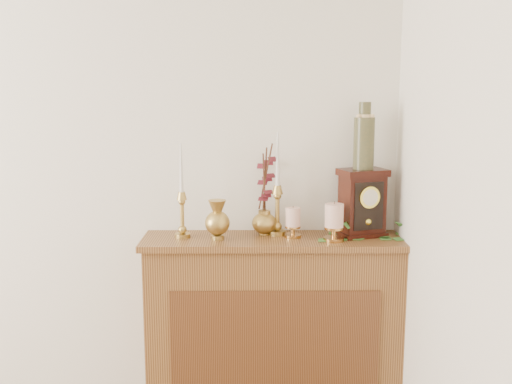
{
  "coord_description": "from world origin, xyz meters",
  "views": [
    {
      "loc": [
        1.3,
        -0.64,
        1.63
      ],
      "look_at": [
        1.31,
        2.05,
        1.16
      ],
      "focal_mm": 42.0,
      "sensor_mm": 36.0,
      "label": 1
    }
  ],
  "objects_px": {
    "candlestick_left": "(182,207)",
    "bud_vase": "(217,220)",
    "candlestick_center": "(277,202)",
    "ceramic_vase": "(364,139)",
    "ginger_jar": "(266,193)",
    "mantel_clock": "(362,203)"
  },
  "relations": [
    {
      "from": "ceramic_vase",
      "to": "bud_vase",
      "type": "bearing_deg",
      "value": -173.6
    },
    {
      "from": "ginger_jar",
      "to": "mantel_clock",
      "type": "distance_m",
      "value": 0.46
    },
    {
      "from": "candlestick_center",
      "to": "bud_vase",
      "type": "bearing_deg",
      "value": -162.07
    },
    {
      "from": "candlestick_left",
      "to": "ceramic_vase",
      "type": "distance_m",
      "value": 0.91
    },
    {
      "from": "candlestick_left",
      "to": "ginger_jar",
      "type": "bearing_deg",
      "value": 11.83
    },
    {
      "from": "ginger_jar",
      "to": "candlestick_center",
      "type": "bearing_deg",
      "value": -32.87
    },
    {
      "from": "bud_vase",
      "to": "mantel_clock",
      "type": "height_order",
      "value": "mantel_clock"
    },
    {
      "from": "mantel_clock",
      "to": "ceramic_vase",
      "type": "bearing_deg",
      "value": 90.0
    },
    {
      "from": "ginger_jar",
      "to": "ceramic_vase",
      "type": "height_order",
      "value": "ceramic_vase"
    },
    {
      "from": "candlestick_left",
      "to": "candlestick_center",
      "type": "distance_m",
      "value": 0.45
    },
    {
      "from": "candlestick_left",
      "to": "ceramic_vase",
      "type": "relative_size",
      "value": 1.42
    },
    {
      "from": "candlestick_left",
      "to": "ginger_jar",
      "type": "distance_m",
      "value": 0.41
    },
    {
      "from": "bud_vase",
      "to": "candlestick_center",
      "type": "bearing_deg",
      "value": 17.93
    },
    {
      "from": "candlestick_left",
      "to": "ceramic_vase",
      "type": "xyz_separation_m",
      "value": [
        0.85,
        0.03,
        0.31
      ]
    },
    {
      "from": "ginger_jar",
      "to": "mantel_clock",
      "type": "xyz_separation_m",
      "value": [
        0.46,
        -0.05,
        -0.04
      ]
    },
    {
      "from": "candlestick_left",
      "to": "bud_vase",
      "type": "bearing_deg",
      "value": -14.55
    },
    {
      "from": "mantel_clock",
      "to": "ceramic_vase",
      "type": "xyz_separation_m",
      "value": [
        -0.0,
        0.0,
        0.3
      ]
    },
    {
      "from": "candlestick_center",
      "to": "ceramic_vase",
      "type": "distance_m",
      "value": 0.5
    },
    {
      "from": "mantel_clock",
      "to": "ginger_jar",
      "type": "bearing_deg",
      "value": 154.89
    },
    {
      "from": "ceramic_vase",
      "to": "candlestick_center",
      "type": "bearing_deg",
      "value": 177.92
    },
    {
      "from": "mantel_clock",
      "to": "ceramic_vase",
      "type": "height_order",
      "value": "ceramic_vase"
    },
    {
      "from": "bud_vase",
      "to": "mantel_clock",
      "type": "bearing_deg",
      "value": 6.16
    }
  ]
}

